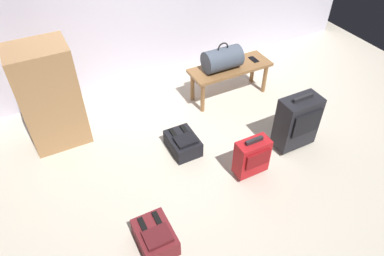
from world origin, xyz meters
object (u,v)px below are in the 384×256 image
at_px(duffel_bag_slate, 222,59).
at_px(cell_phone, 254,59).
at_px(bench, 230,71).
at_px(backpack_dark, 183,143).
at_px(suitcase_upright_charcoal, 297,122).
at_px(suitcase_small_red, 252,156).
at_px(backpack_maroon, 155,237).
at_px(side_cabinet, 50,97).

distance_m(duffel_bag_slate, cell_phone, 0.47).
relative_size(bench, backpack_dark, 2.63).
bearing_deg(suitcase_upright_charcoal, suitcase_small_red, -168.42).
height_order(duffel_bag_slate, suitcase_small_red, duffel_bag_slate).
relative_size(cell_phone, backpack_maroon, 0.38).
relative_size(bench, side_cabinet, 0.91).
height_order(backpack_dark, side_cabinet, side_cabinet).
height_order(backpack_maroon, side_cabinet, side_cabinet).
xyz_separation_m(cell_phone, backpack_dark, (-1.27, -0.62, -0.33)).
relative_size(duffel_bag_slate, cell_phone, 3.06).
relative_size(suitcase_small_red, backpack_maroon, 1.21).
relative_size(cell_phone, suitcase_small_red, 0.31).
distance_m(cell_phone, suitcase_small_red, 1.48).
bearing_deg(duffel_bag_slate, cell_phone, -0.02).
bearing_deg(suitcase_upright_charcoal, backpack_dark, 156.08).
distance_m(suitcase_upright_charcoal, side_cabinet, 2.49).
xyz_separation_m(backpack_maroon, side_cabinet, (-0.41, 1.65, 0.46)).
bearing_deg(bench, side_cabinet, 175.66).
bearing_deg(backpack_maroon, side_cabinet, 103.91).
distance_m(suitcase_upright_charcoal, suitcase_small_red, 0.64).
distance_m(backpack_maroon, side_cabinet, 1.76).
bearing_deg(duffel_bag_slate, suitcase_small_red, -107.39).
distance_m(cell_phone, suitcase_upright_charcoal, 1.11).
bearing_deg(backpack_maroon, suitcase_upright_charcoal, 13.21).
height_order(cell_phone, suitcase_small_red, suitcase_small_red).
height_order(cell_phone, backpack_dark, cell_phone).
height_order(bench, suitcase_upright_charcoal, suitcase_upright_charcoal).
height_order(suitcase_small_red, side_cabinet, side_cabinet).
relative_size(suitcase_small_red, backpack_dark, 1.21).
bearing_deg(cell_phone, bench, 179.97).
height_order(duffel_bag_slate, backpack_dark, duffel_bag_slate).
bearing_deg(duffel_bag_slate, backpack_dark, -142.87).
bearing_deg(suitcase_small_red, backpack_dark, 125.95).
distance_m(duffel_bag_slate, backpack_dark, 1.12).
bearing_deg(bench, duffel_bag_slate, -180.00).
xyz_separation_m(bench, duffel_bag_slate, (-0.12, -0.00, 0.20)).
relative_size(bench, suitcase_small_red, 2.17).
height_order(suitcase_upright_charcoal, suitcase_small_red, suitcase_upright_charcoal).
bearing_deg(cell_phone, backpack_dark, -154.07).
bearing_deg(suitcase_upright_charcoal, bench, 96.53).
relative_size(suitcase_upright_charcoal, backpack_dark, 1.69).
bearing_deg(cell_phone, duffel_bag_slate, 179.98).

